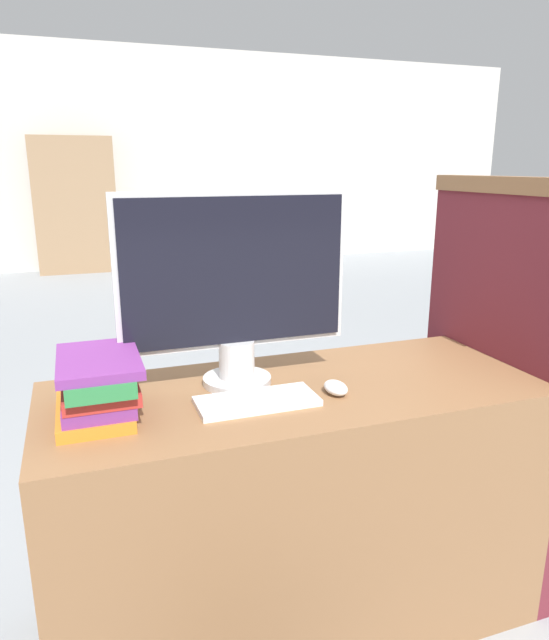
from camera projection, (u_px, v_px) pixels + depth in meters
name	position (u px, v px, depth m)	size (l,w,h in m)	color
wall_back	(110.00, 159.00, 7.35)	(12.00, 0.06, 2.80)	beige
desk	(295.00, 506.00, 1.65)	(1.35, 0.56, 0.74)	#8C603D
carrel_divider	(491.00, 379.00, 1.84)	(0.07, 0.66, 1.29)	maroon
monitor	(235.00, 286.00, 1.51)	(0.62, 0.19, 0.52)	silver
keyboard	(257.00, 401.00, 1.44)	(0.31, 0.14, 0.02)	white
mouse	(336.00, 388.00, 1.51)	(0.06, 0.09, 0.03)	white
book_stack	(98.00, 387.00, 1.35)	(0.20, 0.28, 0.15)	orange
bookshelf_far	(75.00, 206.00, 7.13)	(0.98, 0.32, 1.67)	#9E7A56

